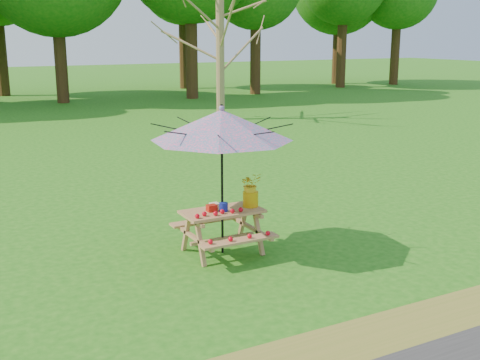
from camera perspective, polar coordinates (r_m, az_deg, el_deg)
name	(u,v)px	position (r m, az deg, el deg)	size (l,w,h in m)	color
ground	(260,259)	(8.94, 1.95, -7.48)	(120.00, 120.00, 0.00)	#1D6613
drygrass_strip	(391,342)	(6.88, 14.09, -14.65)	(120.00, 1.20, 0.01)	olive
picnic_table	(222,232)	(9.08, -1.67, -4.96)	(1.20, 1.32, 0.67)	#9E7347
patio_umbrella	(222,125)	(8.70, -1.75, 5.22)	(2.57, 2.57, 2.25)	black
produce_bins	(217,207)	(8.96, -2.15, -2.57)	(0.29, 0.37, 0.13)	#AA180D
tomatoes_row	(219,212)	(8.75, -2.05, -3.09)	(0.77, 0.13, 0.07)	red
flower_bucket	(251,189)	(9.10, 1.02, -0.81)	(0.33, 0.28, 0.53)	#D99C0B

